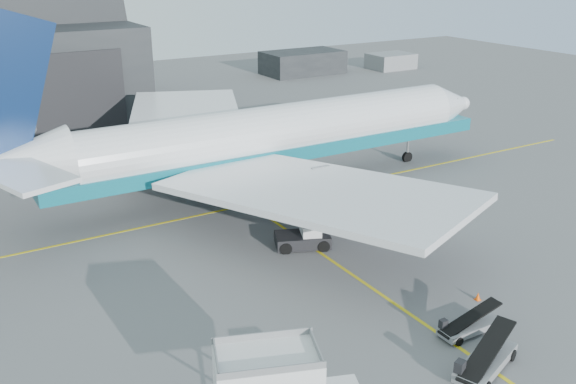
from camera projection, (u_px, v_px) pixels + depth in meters
ground at (400, 307)px, 39.45m from camera, size 200.00×200.00×0.00m
taxi_lines at (293, 234)px, 49.63m from camera, size 80.00×42.12×0.02m
distant_bldg_a at (303, 74)px, 115.59m from camera, size 14.00×8.00×4.00m
distant_bldg_b at (390, 69)px, 120.53m from camera, size 8.00×6.00×2.80m
airliner at (259, 138)px, 56.89m from camera, size 51.23×49.68×17.98m
pushback_tug at (304, 238)px, 47.39m from camera, size 4.52×3.59×1.84m
belt_loader_a at (485, 361)px, 33.29m from camera, size 5.11×3.15×1.93m
belt_loader_b at (469, 326)px, 36.62m from camera, size 4.14×1.48×1.58m
traffic_cone at (478, 296)px, 40.23m from camera, size 0.35×0.35×0.51m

